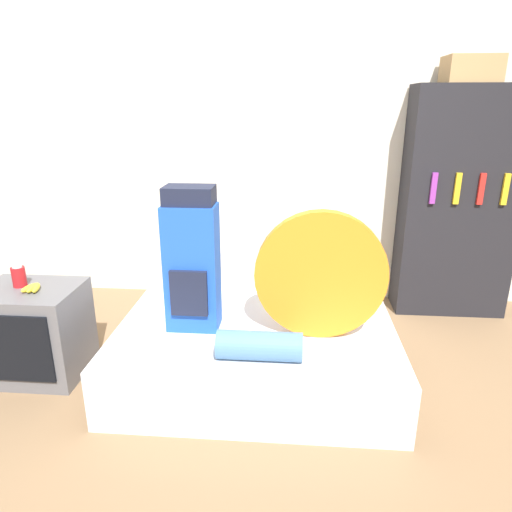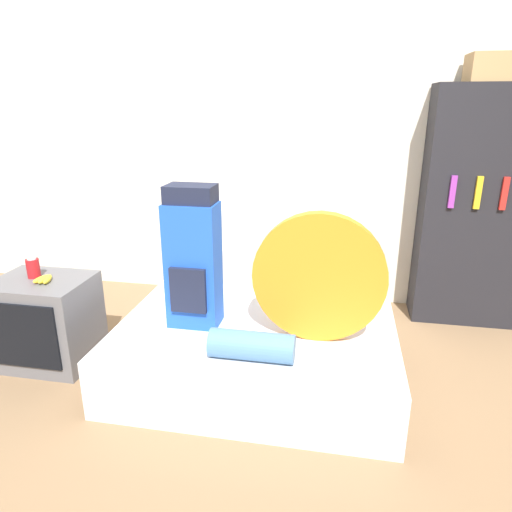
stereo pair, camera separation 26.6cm
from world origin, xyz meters
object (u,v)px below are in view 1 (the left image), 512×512
sleeping_roll (259,346)px  television (34,332)px  backpack (192,262)px  canister (19,276)px  bookshelf (458,204)px  cardboard_box (471,69)px  tent_bag (321,275)px

sleeping_roll → television: bearing=168.0°
backpack → television: size_ratio=1.44×
canister → bookshelf: 3.20m
bookshelf → cardboard_box: size_ratio=4.81×
canister → cardboard_box: (2.92, 1.17, 1.24)m
sleeping_roll → television: size_ratio=0.76×
bookshelf → cardboard_box: (-0.05, -0.00, 0.99)m
backpack → tent_bag: bearing=-3.8°
backpack → bookshelf: bookshelf is taller
sleeping_roll → bookshelf: (1.46, 1.53, 0.46)m
television → sleeping_roll: bearing=-12.0°
television → cardboard_box: 3.49m
tent_bag → canister: (-1.83, 0.05, -0.08)m
canister → cardboard_box: 3.38m
tent_bag → sleeping_roll: (-0.32, -0.30, -0.30)m
tent_bag → sleeping_roll: size_ratio=1.65×
television → cardboard_box: bearing=23.0°
television → bookshelf: bookshelf is taller
cardboard_box → backpack: bearing=-147.4°
tent_bag → bookshelf: bearing=47.3°
canister → tent_bag: bearing=-1.5°
television → bookshelf: 3.21m
cardboard_box → television: bearing=-157.0°
sleeping_roll → television: television is taller
television → canister: canister is taller
backpack → canister: backpack is taller
tent_bag → television: size_ratio=1.25×
canister → bookshelf: size_ratio=0.08×
television → cardboard_box: (2.86, 1.21, 1.59)m
bookshelf → tent_bag: bearing=-132.7°
tent_bag → canister: tent_bag is taller
sleeping_roll → bookshelf: 2.16m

